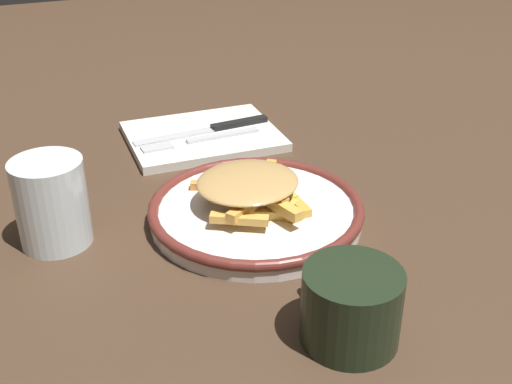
% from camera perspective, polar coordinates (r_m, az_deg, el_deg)
% --- Properties ---
extents(ground_plane, '(2.60, 2.60, 0.00)m').
position_cam_1_polar(ground_plane, '(0.77, 0.00, -2.52)').
color(ground_plane, '#432F20').
extents(plate, '(0.25, 0.25, 0.02)m').
position_cam_1_polar(plate, '(0.76, 0.00, -1.67)').
color(plate, silver).
rests_on(plate, ground_plane).
extents(fries_heap, '(0.17, 0.15, 0.04)m').
position_cam_1_polar(fries_heap, '(0.75, -0.40, 0.40)').
color(fries_heap, gold).
rests_on(fries_heap, plate).
extents(napkin, '(0.17, 0.22, 0.01)m').
position_cam_1_polar(napkin, '(0.98, -4.67, 4.88)').
color(napkin, silver).
rests_on(napkin, ground_plane).
extents(fork, '(0.02, 0.18, 0.01)m').
position_cam_1_polar(fork, '(0.94, -4.86, 4.61)').
color(fork, silver).
rests_on(fork, napkin).
extents(knife, '(0.03, 0.21, 0.01)m').
position_cam_1_polar(knife, '(0.98, -3.66, 5.58)').
color(knife, black).
rests_on(knife, napkin).
extents(water_glass, '(0.08, 0.08, 0.10)m').
position_cam_1_polar(water_glass, '(0.74, -17.45, -0.89)').
color(water_glass, silver).
rests_on(water_glass, ground_plane).
extents(coffee_mug, '(0.11, 0.09, 0.07)m').
position_cam_1_polar(coffee_mug, '(0.58, 7.97, -9.89)').
color(coffee_mug, black).
rests_on(coffee_mug, ground_plane).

